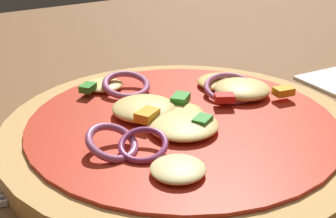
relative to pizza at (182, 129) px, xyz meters
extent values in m
cube|color=brown|center=(0.01, -0.03, -0.03)|extent=(1.37, 1.08, 0.03)
cylinder|color=tan|center=(0.00, 0.00, 0.00)|extent=(0.27, 0.27, 0.02)
cylinder|color=red|center=(0.00, 0.00, 0.01)|extent=(0.23, 0.23, 0.00)
ellipsoid|color=#EFCC72|center=(-0.02, 0.02, 0.01)|extent=(0.05, 0.05, 0.01)
ellipsoid|color=#F4DB8E|center=(-0.05, -0.06, 0.01)|extent=(0.03, 0.03, 0.01)
ellipsoid|color=#E5BC60|center=(0.00, 0.00, 0.01)|extent=(0.04, 0.04, 0.01)
ellipsoid|color=#EFCC72|center=(0.07, 0.01, 0.01)|extent=(0.05, 0.05, 0.01)
ellipsoid|color=#E5BC60|center=(0.07, 0.04, 0.01)|extent=(0.04, 0.04, 0.01)
ellipsoid|color=#EFCC72|center=(-0.02, 0.09, 0.01)|extent=(0.03, 0.03, 0.01)
ellipsoid|color=#EFCC72|center=(-0.01, -0.02, 0.01)|extent=(0.05, 0.05, 0.01)
torus|color=#B25984|center=(-0.07, -0.02, 0.01)|extent=(0.05, 0.05, 0.02)
torus|color=#B25984|center=(-0.01, 0.07, 0.01)|extent=(0.04, 0.04, 0.01)
torus|color=#B25984|center=(0.06, 0.02, 0.01)|extent=(0.06, 0.06, 0.01)
torus|color=#93386B|center=(-0.05, -0.03, 0.01)|extent=(0.05, 0.05, 0.01)
cube|color=#2D8C28|center=(-0.04, 0.08, 0.02)|extent=(0.02, 0.02, 0.01)
cube|color=#2D8C28|center=(0.01, 0.02, 0.02)|extent=(0.02, 0.02, 0.01)
cube|color=red|center=(0.04, 0.00, 0.02)|extent=(0.02, 0.02, 0.01)
cube|color=orange|center=(0.09, -0.01, 0.02)|extent=(0.02, 0.01, 0.01)
cube|color=orange|center=(-0.03, 0.00, 0.02)|extent=(0.02, 0.02, 0.01)
cube|color=#2D8C28|center=(0.00, -0.02, 0.02)|extent=(0.02, 0.02, 0.01)
camera|label=1|loc=(-0.18, -0.26, 0.16)|focal=50.42mm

